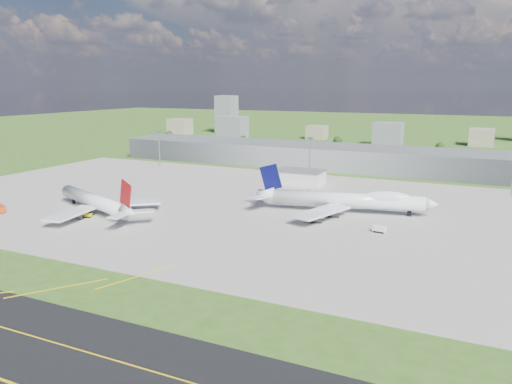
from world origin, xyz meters
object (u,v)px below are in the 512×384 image
at_px(airliner_red_twin, 96,202).
at_px(tug_yellow, 88,215).
at_px(fire_truck, 1,209).
at_px(van_white_near, 320,218).
at_px(van_white_far, 379,229).
at_px(airliner_blue_quad, 347,200).

height_order(airliner_red_twin, tug_yellow, airliner_red_twin).
height_order(fire_truck, van_white_near, fire_truck).
distance_m(fire_truck, van_white_far, 167.11).
bearing_deg(tug_yellow, airliner_blue_quad, 3.93).
xyz_separation_m(fire_truck, tug_yellow, (42.04, 10.05, -0.64)).
xyz_separation_m(airliner_red_twin, airliner_blue_quad, (101.26, 49.25, 0.74)).
bearing_deg(tug_yellow, fire_truck, 167.99).
bearing_deg(airliner_red_twin, airliner_blue_quad, -131.91).
distance_m(airliner_red_twin, van_white_near, 99.61).
relative_size(van_white_near, van_white_far, 0.94).
height_order(airliner_blue_quad, fire_truck, airliner_blue_quad).
relative_size(airliner_red_twin, airliner_blue_quad, 0.84).
relative_size(tug_yellow, van_white_near, 0.87).
bearing_deg(van_white_far, van_white_near, 174.00).
distance_m(airliner_red_twin, fire_truck, 44.46).
xyz_separation_m(tug_yellow, van_white_far, (119.81, 31.52, 0.34)).
bearing_deg(van_white_far, tug_yellow, -157.81).
bearing_deg(tug_yellow, airliner_red_twin, 74.02).
distance_m(airliner_blue_quad, van_white_far, 32.06).
bearing_deg(fire_truck, van_white_far, 35.54).
bearing_deg(fire_truck, tug_yellow, 34.58).
height_order(airliner_blue_quad, van_white_far, airliner_blue_quad).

